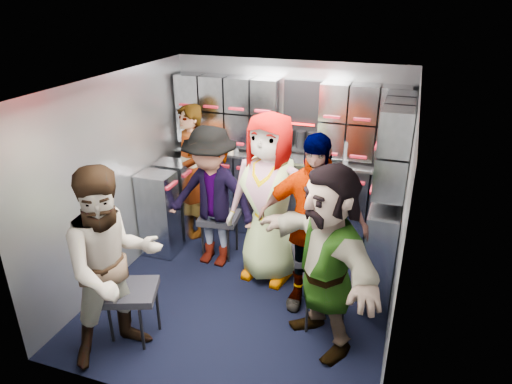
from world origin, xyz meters
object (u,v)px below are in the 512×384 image
(attendant_arc_e, at_px, (326,260))
(jump_seat_near_right, at_px, (327,289))
(attendant_arc_b, at_px, (212,198))
(attendant_arc_c, at_px, (269,199))
(jump_seat_mid_right, at_px, (313,257))
(jump_seat_mid_left, at_px, (219,219))
(attendant_arc_a, at_px, (113,266))
(jump_seat_center, at_px, (274,238))
(jump_seat_near_left, at_px, (132,294))
(attendant_arc_d, at_px, (312,225))
(attendant_standing, at_px, (191,172))

(attendant_arc_e, bearing_deg, jump_seat_near_right, 134.18)
(attendant_arc_b, relative_size, attendant_arc_c, 0.88)
(jump_seat_near_right, distance_m, attendant_arc_c, 1.09)
(jump_seat_mid_right, distance_m, attendant_arc_b, 1.25)
(jump_seat_mid_left, bearing_deg, jump_seat_near_right, -31.62)
(jump_seat_mid_right, bearing_deg, attendant_arc_e, -70.75)
(attendant_arc_a, bearing_deg, jump_seat_center, 9.21)
(attendant_arc_b, bearing_deg, attendant_arc_a, -92.51)
(jump_seat_near_left, relative_size, jump_seat_mid_right, 1.06)
(jump_seat_mid_right, bearing_deg, attendant_arc_d, -90.00)
(jump_seat_mid_right, relative_size, attendant_arc_b, 0.32)
(jump_seat_near_right, distance_m, attendant_arc_b, 1.60)
(attendant_standing, bearing_deg, attendant_arc_b, 0.27)
(attendant_arc_a, distance_m, attendant_arc_e, 1.70)
(jump_seat_mid_left, relative_size, attendant_arc_d, 0.29)
(jump_seat_mid_right, distance_m, attendant_arc_e, 0.79)
(jump_seat_mid_right, height_order, attendant_arc_b, attendant_arc_b)
(attendant_arc_b, bearing_deg, attendant_standing, 137.02)
(attendant_arc_a, xyz_separation_m, attendant_arc_d, (1.34, 1.12, 0.03))
(attendant_standing, relative_size, attendant_arc_e, 0.99)
(jump_seat_mid_left, distance_m, jump_seat_near_right, 1.64)
(jump_seat_mid_left, bearing_deg, attendant_arc_e, -36.67)
(attendant_standing, distance_m, attendant_arc_d, 1.93)
(attendant_standing, height_order, attendant_arc_e, attendant_arc_e)
(jump_seat_near_right, bearing_deg, jump_seat_center, 132.28)
(jump_seat_mid_right, bearing_deg, attendant_arc_c, 161.56)
(attendant_standing, bearing_deg, jump_seat_near_left, -32.56)
(jump_seat_near_right, height_order, attendant_arc_e, attendant_arc_e)
(attendant_standing, bearing_deg, jump_seat_center, 27.68)
(jump_seat_mid_left, relative_size, attendant_standing, 0.31)
(jump_seat_center, height_order, attendant_standing, attendant_standing)
(jump_seat_near_right, xyz_separation_m, attendant_arc_d, (-0.22, 0.28, 0.46))
(jump_seat_near_left, relative_size, attendant_arc_a, 0.32)
(attendant_arc_b, bearing_deg, jump_seat_mid_right, -6.71)
(jump_seat_center, relative_size, attendant_arc_e, 0.24)
(jump_seat_near_left, xyz_separation_m, attendant_arc_b, (0.17, 1.33, 0.35))
(jump_seat_mid_right, relative_size, attendant_arc_a, 0.30)
(jump_seat_mid_left, height_order, attendant_arc_c, attendant_arc_c)
(attendant_standing, xyz_separation_m, attendant_arc_d, (1.68, -0.94, 0.05))
(attendant_standing, distance_m, attendant_arc_a, 2.09)
(attendant_arc_a, distance_m, attendant_arc_b, 1.52)
(jump_seat_near_left, height_order, attendant_arc_e, attendant_arc_e)
(jump_seat_mid_right, bearing_deg, jump_seat_mid_left, 161.25)
(jump_seat_mid_left, bearing_deg, jump_seat_near_left, -96.33)
(attendant_arc_a, bearing_deg, jump_seat_mid_right, -10.17)
(jump_seat_mid_left, height_order, attendant_arc_b, attendant_arc_b)
(attendant_arc_e, bearing_deg, attendant_arc_d, 160.07)
(attendant_arc_d, bearing_deg, jump_seat_center, 134.58)
(attendant_arc_c, bearing_deg, jump_seat_near_left, -114.16)
(jump_seat_mid_left, height_order, attendant_arc_e, attendant_arc_e)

